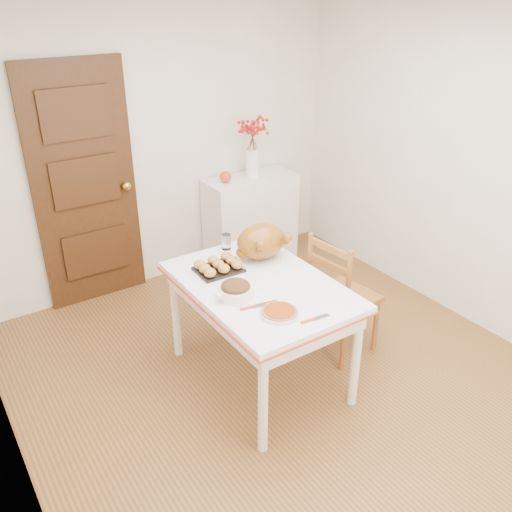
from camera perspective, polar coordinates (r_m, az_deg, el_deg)
floor at (r=3.98m, az=3.80°, el=-13.35°), size 3.50×4.00×0.00m
wall_back at (r=4.95m, az=-10.13°, el=11.08°), size 3.50×0.00×2.50m
wall_right at (r=4.55m, az=22.35°, el=8.04°), size 0.00×4.00×2.50m
door_back at (r=4.76m, az=-17.47°, el=6.83°), size 0.85×0.06×2.06m
sideboard at (r=5.40m, az=-0.56°, el=3.78°), size 0.89×0.40×0.89m
kitchen_table at (r=3.81m, az=0.42°, el=-7.95°), size 0.89×1.31×0.78m
chair_oak at (r=4.10m, az=9.15°, el=-3.98°), size 0.48×0.48×0.98m
berry_vase at (r=5.17m, az=-0.37°, el=11.22°), size 0.29×0.29×0.56m
apple at (r=5.08m, az=-3.21°, el=8.27°), size 0.11×0.11×0.11m
turkey_platter at (r=3.83m, az=0.54°, el=1.37°), size 0.52×0.47×0.27m
pumpkin_pie at (r=3.26m, az=2.49°, el=-5.86°), size 0.28×0.28×0.05m
stuffing_dish at (r=3.42m, az=-2.14°, el=-3.55°), size 0.31×0.27×0.11m
rolls_tray at (r=3.74m, az=-3.96°, el=-1.00°), size 0.31×0.25×0.08m
pie_server at (r=3.25m, az=6.21°, el=-6.53°), size 0.20×0.08×0.01m
carving_knife at (r=3.36m, az=0.35°, el=-5.17°), size 0.26×0.11×0.01m
drinking_glass at (r=4.03m, az=-3.14°, el=1.51°), size 0.07×0.07×0.12m
shaker_pair at (r=4.08m, az=0.81°, el=1.65°), size 0.09×0.04×0.09m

